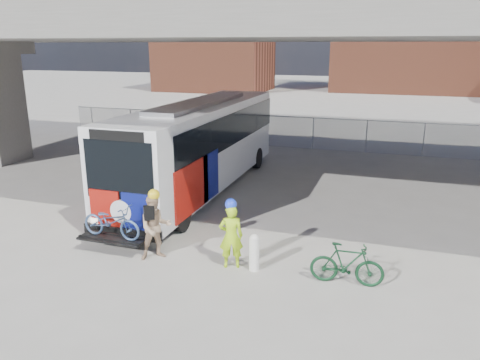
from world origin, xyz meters
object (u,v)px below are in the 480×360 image
at_px(bollard, 254,251).
at_px(cyclist_tan, 155,226).
at_px(bike_parked, 347,264).
at_px(cyclist_hivis, 231,235).
at_px(bus, 201,140).

distance_m(bollard, cyclist_tan, 2.87).
xyz_separation_m(cyclist_tan, bike_parked, (5.25, 0.16, -0.41)).
relative_size(bollard, cyclist_hivis, 0.53).
bearing_deg(bike_parked, cyclist_tan, 88.48).
height_order(bollard, cyclist_hivis, cyclist_hivis).
distance_m(cyclist_hivis, cyclist_tan, 2.18).
xyz_separation_m(cyclist_hivis, cyclist_tan, (-2.18, -0.16, 0.03)).
bearing_deg(bus, cyclist_hivis, -60.72).
height_order(cyclist_hivis, bike_parked, cyclist_hivis).
distance_m(cyclist_tan, bike_parked, 5.27).
bearing_deg(bollard, cyclist_hivis, 180.00).
xyz_separation_m(bus, cyclist_hivis, (3.54, -6.31, -1.17)).
relative_size(bus, cyclist_tan, 6.32).
xyz_separation_m(cyclist_hivis, bike_parked, (3.08, -0.00, -0.39)).
bearing_deg(cyclist_hivis, cyclist_tan, -16.64).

